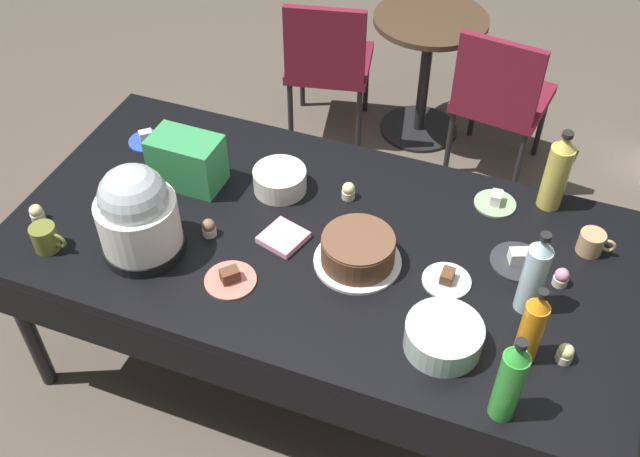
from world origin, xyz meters
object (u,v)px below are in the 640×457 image
Objects in this scene: dessert_plate_white at (447,279)px; dessert_plate_charcoal at (518,260)px; soda_bottle_ginger_ale at (557,172)px; dessert_plate_coral at (230,279)px; cupcake_vanilla at (565,353)px; coffee_mug_tan at (592,243)px; ceramic_snack_bowl at (280,180)px; maroon_chair_right at (500,94)px; slow_cooker at (137,215)px; cupcake_mint at (184,142)px; soda_bottle_water at (534,275)px; dessert_plate_cobalt at (147,139)px; frosted_layer_cake at (358,251)px; dessert_plate_sage at (495,202)px; glass_salad_bowl at (443,337)px; round_cafe_table at (427,55)px; cupcake_cocoa at (209,228)px; cupcake_berry at (561,277)px; soda_carton at (187,161)px; soda_bottle_lime_soda at (510,381)px; potluck_table at (320,251)px; coffee_mug_olive at (46,238)px; cupcake_lemon at (37,213)px; maroon_chair_left at (328,59)px; soda_bottle_orange_juice at (532,328)px; cupcake_rose at (348,191)px.

dessert_plate_charcoal is at bearing 39.79° from dessert_plate_white.
dessert_plate_coral is at bearing -140.66° from soda_bottle_ginger_ale.
coffee_mug_tan reaches higher than cupcake_vanilla.
ceramic_snack_bowl is 1.50m from maroon_chair_right.
slow_cooker is 0.59m from cupcake_mint.
cupcake_vanilla is 0.21× the size of soda_bottle_water.
frosted_layer_cake is at bearing -18.09° from dessert_plate_cobalt.
soda_bottle_ginger_ale is at bearing 39.34° from dessert_plate_coral.
dessert_plate_white is at bearing -99.81° from dessert_plate_sage.
frosted_layer_cake is 1.59× the size of dessert_plate_charcoal.
cupcake_mint is 1.67m from maroon_chair_right.
glass_salad_bowl is 0.33× the size of round_cafe_table.
dessert_plate_sage is 2.28× the size of cupcake_mint.
maroon_chair_right is (-0.07, 1.56, -0.27)m from dessert_plate_white.
dessert_plate_coral is 2.59× the size of cupcake_cocoa.
coffee_mug_tan is at bearing 36.38° from dessert_plate_white.
slow_cooker is 1.41m from cupcake_berry.
frosted_layer_cake is at bearing 6.15° from cupcake_cocoa.
soda_bottle_water reaches higher than maroon_chair_right.
soda_bottle_water is at bearing -11.53° from dessert_plate_cobalt.
soda_bottle_water is (-0.14, 0.17, 0.12)m from cupcake_vanilla.
soda_bottle_ginger_ale reaches higher than soda_carton.
soda_carton reaches higher than maroon_chair_right.
soda_bottle_lime_soda is (0.96, -0.66, 0.11)m from ceramic_snack_bowl.
cupcake_cocoa is 1.83m from maroon_chair_right.
dessert_plate_charcoal is 0.22× the size of maroon_chair_right.
maroon_chair_right is (0.39, 1.52, -0.20)m from potluck_table.
cupcake_berry is at bearing 14.31° from slow_cooker.
coffee_mug_olive is (-1.59, -0.33, -0.10)m from soda_bottle_water.
frosted_layer_cake is 0.78m from soda_bottle_ginger_ale.
slow_cooker is 2.29× the size of dessert_plate_sage.
cupcake_lemon is (-1.50, 0.03, -0.01)m from glass_salad_bowl.
cupcake_mint reaches higher than dessert_plate_sage.
frosted_layer_cake is at bearing 32.27° from dessert_plate_coral.
cupcake_lemon is 0.57m from soda_carton.
soda_bottle_ginger_ale is at bearing 63.06° from dessert_plate_white.
cupcake_mint is 0.69m from coffee_mug_olive.
ceramic_snack_bowl is 0.61× the size of soda_bottle_ginger_ale.
maroon_chair_left is (-0.33, 1.81, -0.27)m from dessert_plate_coral.
potluck_table is at bearing 165.71° from cupcake_vanilla.
frosted_layer_cake is at bearing 145.79° from glass_salad_bowl.
coffee_mug_olive is at bearing -104.31° from cupcake_mint.
dessert_plate_cobalt is 0.50× the size of soda_bottle_orange_juice.
maroon_chair_left is (-1.43, 1.25, -0.30)m from coffee_mug_tan.
round_cafe_table is (0.52, 1.63, -0.35)m from soda_carton.
cupcake_vanilla is at bearing 14.78° from soda_bottle_orange_juice.
glass_salad_bowl reaches higher than cupcake_mint.
glass_salad_bowl is 3.54× the size of cupcake_cocoa.
soda_bottle_ginger_ale reaches higher than coffee_mug_tan.
dessert_plate_cobalt is 0.88m from cupcake_rose.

